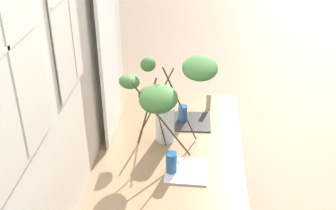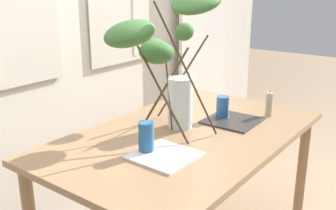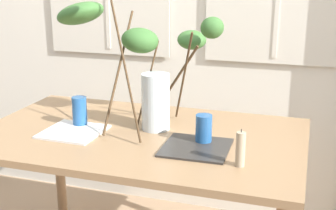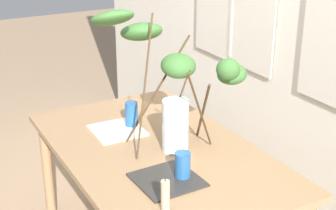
# 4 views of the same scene
# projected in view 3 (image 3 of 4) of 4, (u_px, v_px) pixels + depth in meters

# --- Properties ---
(dining_table) EXTENTS (1.45, 0.89, 0.78)m
(dining_table) POSITION_uv_depth(u_px,v_px,m) (140.00, 152.00, 2.08)
(dining_table) COLOR #93704C
(dining_table) RESTS_ON ground
(vase_with_branches) EXTENTS (0.78, 0.71, 0.72)m
(vase_with_branches) POSITION_uv_depth(u_px,v_px,m) (133.00, 46.00, 2.04)
(vase_with_branches) COLOR silver
(vase_with_branches) RESTS_ON dining_table
(drinking_glass_blue_left) EXTENTS (0.07, 0.07, 0.14)m
(drinking_glass_blue_left) POSITION_uv_depth(u_px,v_px,m) (80.00, 112.00, 2.12)
(drinking_glass_blue_left) COLOR #235693
(drinking_glass_blue_left) RESTS_ON dining_table
(drinking_glass_blue_right) EXTENTS (0.07, 0.07, 0.12)m
(drinking_glass_blue_right) POSITION_uv_depth(u_px,v_px,m) (204.00, 129.00, 1.92)
(drinking_glass_blue_right) COLOR #235693
(drinking_glass_blue_right) RESTS_ON dining_table
(plate_square_left) EXTENTS (0.26, 0.26, 0.01)m
(plate_square_left) POSITION_uv_depth(u_px,v_px,m) (73.00, 132.00, 2.06)
(plate_square_left) COLOR white
(plate_square_left) RESTS_ON dining_table
(plate_square_right) EXTENTS (0.28, 0.28, 0.01)m
(plate_square_right) POSITION_uv_depth(u_px,v_px,m) (196.00, 148.00, 1.87)
(plate_square_right) COLOR #2D2B28
(plate_square_right) RESTS_ON dining_table
(pillar_candle) EXTENTS (0.04, 0.04, 0.15)m
(pillar_candle) POSITION_uv_depth(u_px,v_px,m) (240.00, 149.00, 1.69)
(pillar_candle) COLOR tan
(pillar_candle) RESTS_ON dining_table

